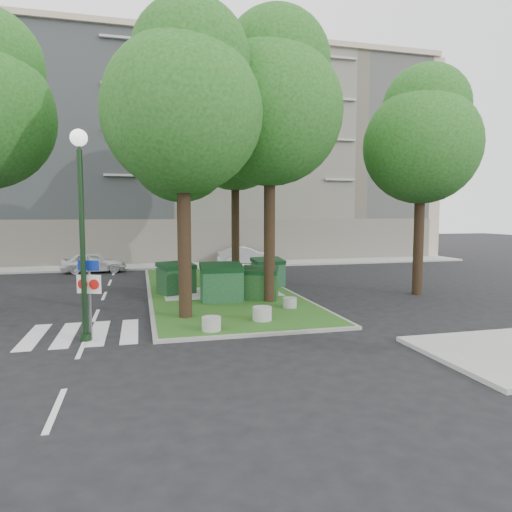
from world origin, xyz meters
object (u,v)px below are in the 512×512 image
object	(u,v)px
car_silver	(245,255)
bollard_left	(211,324)
tree_median_mid	(182,140)
tree_median_near_left	(185,98)
traffic_sign_pole	(89,286)
tree_median_far	(236,126)
dumpster_d	(268,272)
tree_median_near_right	(272,98)
bollard_mid	(262,313)
dumpster_a	(176,278)
litter_bin	(259,273)
street_lamp	(81,210)
dumpster_c	(260,283)
car_white	(94,262)
dumpster_b	(221,283)
tree_street_right	(423,135)
bollard_right	(290,302)

from	to	relation	value
car_silver	bollard_left	bearing A→B (deg)	169.42
tree_median_mid	tree_median_near_left	bearing A→B (deg)	-94.40
traffic_sign_pole	car_silver	distance (m)	19.77
tree_median_far	dumpster_d	distance (m)	8.50
tree_median_near_right	tree_median_near_left	bearing A→B (deg)	-150.26
tree_median_near_right	bollard_mid	xyz separation A→B (m)	(-1.22, -3.18, -7.64)
dumpster_a	tree_median_far	bearing A→B (deg)	28.93
dumpster_d	litter_bin	size ratio (longest dim) A/B	2.49
tree_median_near_right	tree_median_mid	distance (m)	5.50
litter_bin	bollard_mid	bearing A→B (deg)	-104.06
tree_median_mid	street_lamp	xyz separation A→B (m)	(-3.57, -8.37, -3.30)
dumpster_c	car_white	distance (m)	13.69
dumpster_c	bollard_mid	xyz separation A→B (m)	(-0.90, -3.63, -0.42)
tree_median_far	dumpster_c	bearing A→B (deg)	-94.25
bollard_left	bollard_mid	size ratio (longest dim) A/B	0.92
bollard_left	dumpster_b	bearing A→B (deg)	76.20
tree_street_right	dumpster_c	bearing A→B (deg)	-179.62
bollard_left	tree_median_near_right	bearing A→B (deg)	53.31
dumpster_c	litter_bin	xyz separation A→B (m)	(1.44, 5.70, -0.32)
tree_street_right	car_white	world-z (taller)	tree_street_right
tree_median_mid	dumpster_c	distance (m)	7.89
car_white	tree_median_near_right	bearing A→B (deg)	-146.72
dumpster_c	dumpster_d	world-z (taller)	dumpster_d
bollard_mid	traffic_sign_pole	distance (m)	5.38
dumpster_d	bollard_mid	size ratio (longest dim) A/B	2.56
tree_median_near_right	traffic_sign_pole	xyz separation A→B (m)	(-6.44, -3.72, -6.44)
tree_median_near_left	tree_street_right	world-z (taller)	tree_median_near_left
tree_median_mid	car_silver	world-z (taller)	tree_median_mid
tree_median_near_left	bollard_mid	xyz separation A→B (m)	(2.28, -1.18, -6.97)
tree_median_near_right	dumpster_d	distance (m)	8.13
tree_median_near_right	street_lamp	distance (m)	8.75
bollard_mid	car_white	distance (m)	16.48
bollard_mid	street_lamp	size ratio (longest dim) A/B	0.11
litter_bin	bollard_left	bearing A→B (deg)	-112.06
bollard_mid	dumpster_a	bearing A→B (deg)	111.77
bollard_left	traffic_sign_pole	size ratio (longest dim) A/B	0.24
bollard_left	bollard_right	xyz separation A→B (m)	(3.33, 2.62, -0.02)
bollard_left	street_lamp	bearing A→B (deg)	176.92
dumpster_d	street_lamp	world-z (taller)	street_lamp
dumpster_b	street_lamp	world-z (taller)	street_lamp
tree_median_far	dumpster_a	size ratio (longest dim) A/B	6.68
tree_median_near_right	tree_street_right	world-z (taller)	tree_median_near_right
bollard_right	traffic_sign_pole	size ratio (longest dim) A/B	0.21
litter_bin	traffic_sign_pole	world-z (taller)	traffic_sign_pole
dumpster_b	litter_bin	size ratio (longest dim) A/B	2.61
bollard_left	street_lamp	xyz separation A→B (m)	(-3.54, 0.19, 3.36)
dumpster_d	bollard_right	distance (m)	5.15
bollard_left	tree_street_right	bearing A→B (deg)	24.46
dumpster_c	dumpster_b	bearing A→B (deg)	-156.25
dumpster_c	traffic_sign_pole	distance (m)	7.44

